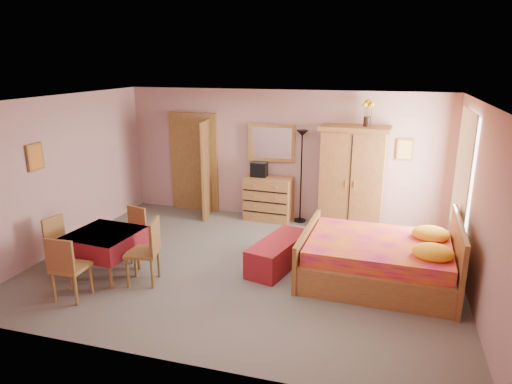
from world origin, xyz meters
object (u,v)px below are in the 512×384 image
(wall_mirror, at_px, (271,143))
(bench, at_px, (279,253))
(sunflower_vase, at_px, (368,113))
(floor_lamp, at_px, (301,177))
(chair_east, at_px, (142,252))
(chair_south, at_px, (71,267))
(chair_north, at_px, (130,234))
(stereo, at_px, (259,169))
(chest_of_drawers, at_px, (268,199))
(bed, at_px, (378,248))
(chair_west, at_px, (63,244))
(wardrobe, at_px, (352,179))
(dining_table, at_px, (106,253))

(wall_mirror, relative_size, bench, 0.71)
(sunflower_vase, bearing_deg, wall_mirror, 172.75)
(floor_lamp, height_order, chair_east, floor_lamp)
(chair_south, bearing_deg, chair_east, 42.45)
(sunflower_vase, height_order, chair_north, sunflower_vase)
(stereo, bearing_deg, chest_of_drawers, -4.86)
(bed, bearing_deg, stereo, 140.36)
(chair_west, bearing_deg, chair_south, 54.19)
(wardrobe, bearing_deg, bench, -110.75)
(wardrobe, xyz_separation_m, dining_table, (-3.37, -3.04, -0.65))
(stereo, xyz_separation_m, chair_south, (-1.56, -3.86, -0.58))
(chair_north, bearing_deg, sunflower_vase, -131.97)
(chest_of_drawers, distance_m, wall_mirror, 1.12)
(sunflower_vase, xyz_separation_m, bed, (0.38, -2.12, -1.72))
(wall_mirror, distance_m, bench, 2.76)
(sunflower_vase, height_order, chair_south, sunflower_vase)
(chest_of_drawers, xyz_separation_m, stereo, (-0.20, 0.02, 0.59))
(stereo, distance_m, dining_table, 3.54)
(chest_of_drawers, relative_size, chair_east, 0.98)
(wardrobe, bearing_deg, chair_east, -127.28)
(wall_mirror, xyz_separation_m, chair_south, (-1.76, -4.05, -1.09))
(wall_mirror, height_order, chair_south, wall_mirror)
(chair_north, bearing_deg, bed, -161.94)
(chair_south, relative_size, chair_west, 1.10)
(bench, height_order, chair_west, chair_west)
(wardrobe, relative_size, bench, 1.49)
(floor_lamp, height_order, bed, floor_lamp)
(bench, bearing_deg, chair_south, -144.80)
(chair_north, bearing_deg, bench, -157.97)
(stereo, distance_m, chair_west, 3.92)
(wall_mirror, distance_m, wardrobe, 1.76)
(chest_of_drawers, height_order, wardrobe, wardrobe)
(chair_north, bearing_deg, stereo, -107.44)
(chest_of_drawers, bearing_deg, bed, -40.87)
(chest_of_drawers, xyz_separation_m, chair_east, (-1.06, -3.17, 0.04))
(wall_mirror, relative_size, floor_lamp, 0.51)
(bench, xyz_separation_m, chair_east, (-1.78, -1.07, 0.26))
(chair_south, bearing_deg, bench, 33.64)
(bed, distance_m, chair_south, 4.33)
(wardrobe, xyz_separation_m, sunflower_vase, (0.20, 0.04, 1.24))
(bench, relative_size, dining_table, 1.43)
(sunflower_vase, bearing_deg, bed, -79.91)
(wall_mirror, height_order, dining_table, wall_mirror)
(wardrobe, height_order, bed, wardrobe)
(chest_of_drawers, height_order, chair_east, chair_east)
(bench, distance_m, chair_south, 3.04)
(chest_of_drawers, distance_m, wardrobe, 1.74)
(floor_lamp, xyz_separation_m, dining_table, (-2.36, -3.18, -0.58))
(chair_south, height_order, chair_north, chair_south)
(chair_south, relative_size, chair_east, 0.96)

